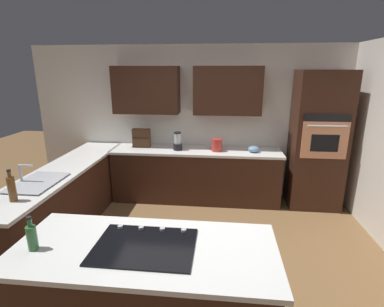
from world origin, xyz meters
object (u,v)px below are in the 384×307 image
object	(u,v)px
sink_unit	(37,182)
oil_bottle	(32,237)
kettle	(217,145)
mixing_bowl	(254,149)
spice_rack	(141,138)
cooktop	(145,246)
dish_soap_bottle	(12,188)
blender	(178,142)
wall_oven	(318,141)

from	to	relation	value
sink_unit	oil_bottle	xyz separation A→B (m)	(-0.78, 1.25, 0.09)
oil_bottle	kettle	bearing A→B (deg)	-113.92
mixing_bowl	spice_rack	world-z (taller)	spice_rack
cooktop	kettle	world-z (taller)	kettle
dish_soap_bottle	blender	bearing A→B (deg)	-122.56
spice_rack	oil_bottle	bearing A→B (deg)	90.12
kettle	spice_rack	bearing A→B (deg)	-5.39
sink_unit	oil_bottle	distance (m)	1.48
spice_rack	kettle	xyz separation A→B (m)	(-1.30, 0.12, -0.06)
wall_oven	blender	distance (m)	2.25
dish_soap_bottle	oil_bottle	distance (m)	1.06
sink_unit	oil_bottle	world-z (taller)	oil_bottle
sink_unit	mixing_bowl	size ratio (longest dim) A/B	3.80
blender	spice_rack	distance (m)	0.66
blender	mixing_bowl	bearing A→B (deg)	180.00
blender	oil_bottle	distance (m)	2.99
blender	cooktop	bearing A→B (deg)	93.59
wall_oven	mixing_bowl	distance (m)	1.01
sink_unit	cooktop	world-z (taller)	sink_unit
kettle	dish_soap_bottle	bearing A→B (deg)	46.73
wall_oven	oil_bottle	world-z (taller)	wall_oven
dish_soap_bottle	oil_bottle	bearing A→B (deg)	133.31
cooktop	dish_soap_bottle	world-z (taller)	dish_soap_bottle
mixing_bowl	dish_soap_bottle	size ratio (longest dim) A/B	0.54
cooktop	oil_bottle	bearing A→B (deg)	8.57
dish_soap_bottle	oil_bottle	xyz separation A→B (m)	(-0.73, 0.77, -0.03)
cooktop	kettle	size ratio (longest dim) A/B	3.67
spice_rack	dish_soap_bottle	distance (m)	2.38
blender	dish_soap_bottle	world-z (taller)	dish_soap_bottle
sink_unit	kettle	bearing A→B (deg)	-141.29
cooktop	oil_bottle	distance (m)	0.83
blender	sink_unit	bearing A→B (deg)	49.38
sink_unit	kettle	distance (m)	2.66
spice_rack	sink_unit	bearing A→B (deg)	66.47
mixing_bowl	spice_rack	bearing A→B (deg)	-3.69
blender	dish_soap_bottle	size ratio (longest dim) A/B	0.91
sink_unit	spice_rack	xyz separation A→B (m)	(-0.78, -1.79, 0.14)
blender	mixing_bowl	distance (m)	1.25
oil_bottle	spice_rack	bearing A→B (deg)	-89.88
cooktop	dish_soap_bottle	xyz separation A→B (m)	(1.55, -0.65, 0.13)
cooktop	mixing_bowl	size ratio (longest dim) A/B	4.13
mixing_bowl	sink_unit	bearing A→B (deg)	31.88
cooktop	spice_rack	size ratio (longest dim) A/B	2.37
blender	kettle	bearing A→B (deg)	180.00
spice_rack	kettle	bearing A→B (deg)	174.61
spice_rack	dish_soap_bottle	world-z (taller)	dish_soap_bottle
oil_bottle	mixing_bowl	bearing A→B (deg)	-123.00
dish_soap_bottle	cooktop	bearing A→B (deg)	157.28
blender	dish_soap_bottle	bearing A→B (deg)	57.44
cooktop	oil_bottle	xyz separation A→B (m)	(0.82, 0.12, 0.10)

